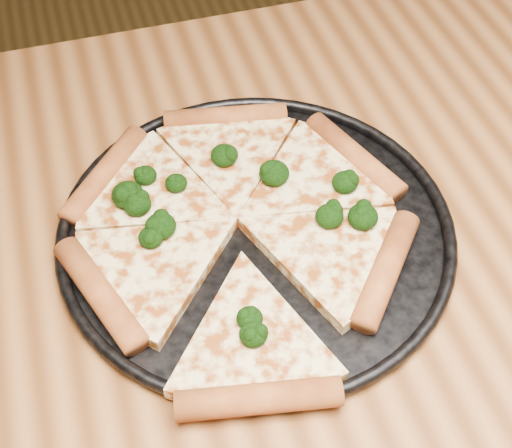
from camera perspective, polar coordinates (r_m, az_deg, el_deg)
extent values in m
cube|color=#9B5F30|center=(0.67, 9.25, -6.32)|extent=(1.20, 0.90, 0.04)
cylinder|color=black|center=(0.68, 0.00, -0.71)|extent=(0.36, 0.36, 0.01)
torus|color=black|center=(0.68, 0.00, -0.33)|extent=(0.37, 0.37, 0.01)
cylinder|color=#BF662F|center=(0.74, 7.63, 5.24)|extent=(0.07, 0.13, 0.02)
cylinder|color=#BF662F|center=(0.78, -2.38, 8.24)|extent=(0.13, 0.05, 0.02)
cylinder|color=#BF662F|center=(0.73, -11.62, 3.77)|extent=(0.10, 0.11, 0.02)
cylinder|color=#BF662F|center=(0.64, -11.97, -5.31)|extent=(0.07, 0.13, 0.02)
cylinder|color=#BF662F|center=(0.57, 0.21, -13.36)|extent=(0.13, 0.05, 0.02)
cylinder|color=#BF662F|center=(0.65, 10.02, -3.49)|extent=(0.10, 0.11, 0.02)
ellipsoid|color=black|center=(0.68, -9.18, 1.54)|extent=(0.03, 0.03, 0.02)
ellipsoid|color=black|center=(0.67, 8.26, 0.56)|extent=(0.03, 0.03, 0.02)
ellipsoid|color=black|center=(0.71, -8.56, 3.74)|extent=(0.02, 0.02, 0.02)
ellipsoid|color=black|center=(0.59, -0.20, -8.51)|extent=(0.02, 0.02, 0.02)
ellipsoid|color=black|center=(0.72, -2.48, 5.33)|extent=(0.03, 0.03, 0.02)
ellipsoid|color=black|center=(0.70, -6.19, 3.17)|extent=(0.02, 0.02, 0.02)
ellipsoid|color=black|center=(0.60, -0.50, -7.30)|extent=(0.02, 0.02, 0.02)
ellipsoid|color=black|center=(0.70, 1.41, 3.96)|extent=(0.03, 0.03, 0.02)
ellipsoid|color=black|center=(0.70, 6.90, 3.22)|extent=(0.02, 0.02, 0.02)
ellipsoid|color=black|center=(0.67, 5.70, 0.61)|extent=(0.03, 0.03, 0.02)
ellipsoid|color=black|center=(0.66, -8.13, -1.03)|extent=(0.02, 0.02, 0.02)
ellipsoid|color=black|center=(0.69, -9.89, 2.24)|extent=(0.03, 0.03, 0.02)
ellipsoid|color=black|center=(0.66, -7.38, -0.15)|extent=(0.03, 0.03, 0.02)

